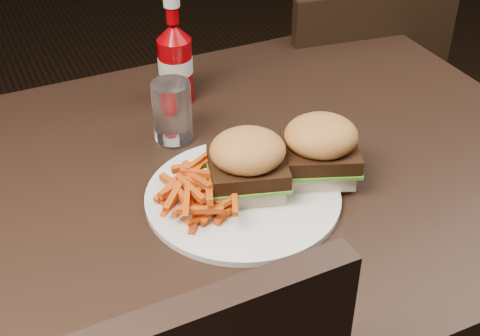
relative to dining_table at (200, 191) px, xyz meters
name	(u,v)px	position (x,y,z in m)	size (l,w,h in m)	color
dining_table	(200,191)	(0.00, 0.00, 0.00)	(1.20, 0.80, 0.04)	black
chair_far	(330,120)	(0.57, 0.50, -0.30)	(0.39, 0.39, 0.04)	black
plate	(243,197)	(0.04, -0.07, 0.03)	(0.29, 0.29, 0.01)	white
sandwich_half_a	(247,183)	(0.05, -0.06, 0.04)	(0.10, 0.09, 0.03)	beige
sandwich_half_b	(319,167)	(0.17, -0.07, 0.04)	(0.10, 0.09, 0.03)	#F3E5BB
fries_pile	(206,187)	(-0.01, -0.06, 0.05)	(0.12, 0.12, 0.05)	red
ketchup_bottle	(176,71)	(0.06, 0.24, 0.08)	(0.06, 0.06, 0.12)	#9C0005
tumbler	(172,111)	(0.01, 0.12, 0.08)	(0.06, 0.06, 0.10)	white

